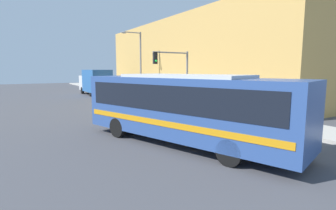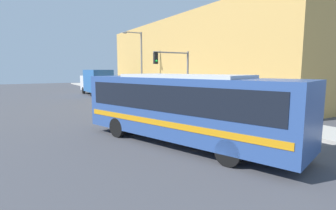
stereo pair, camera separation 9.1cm
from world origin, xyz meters
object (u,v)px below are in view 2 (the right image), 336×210
object	(u,v)px
parking_meter	(201,98)
fire_hydrant	(236,112)
street_lamp	(139,59)
traffic_light_pole	(175,68)
delivery_truck	(96,81)
city_bus	(184,104)

from	to	relation	value
parking_meter	fire_hydrant	bearing A→B (deg)	-90.00
fire_hydrant	parking_meter	distance (m)	3.81
street_lamp	parking_meter	bearing A→B (deg)	-89.80
traffic_light_pole	fire_hydrant	bearing A→B (deg)	-79.48
traffic_light_pole	parking_meter	bearing A→B (deg)	-61.51
delivery_truck	parking_meter	world-z (taller)	delivery_truck
traffic_light_pole	parking_meter	world-z (taller)	traffic_light_pole
city_bus	parking_meter	distance (m)	8.99
fire_hydrant	traffic_light_pole	distance (m)	6.47
fire_hydrant	parking_meter	bearing A→B (deg)	90.00
city_bus	delivery_truck	size ratio (longest dim) A/B	1.43
city_bus	parking_meter	xyz separation A→B (m)	(6.08, 6.59, -0.65)
city_bus	street_lamp	world-z (taller)	street_lamp
city_bus	delivery_truck	xyz separation A→B (m)	(3.11, 24.65, -0.02)
delivery_truck	traffic_light_pole	xyz separation A→B (m)	(1.91, -16.10, 1.60)
fire_hydrant	traffic_light_pole	bearing A→B (deg)	100.52
city_bus	traffic_light_pole	bearing A→B (deg)	41.47
delivery_truck	parking_meter	distance (m)	18.31
city_bus	fire_hydrant	size ratio (longest dim) A/B	14.07
city_bus	delivery_truck	bearing A→B (deg)	64.69
fire_hydrant	parking_meter	xyz separation A→B (m)	(0.00, 3.77, 0.56)
city_bus	fire_hydrant	world-z (taller)	city_bus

